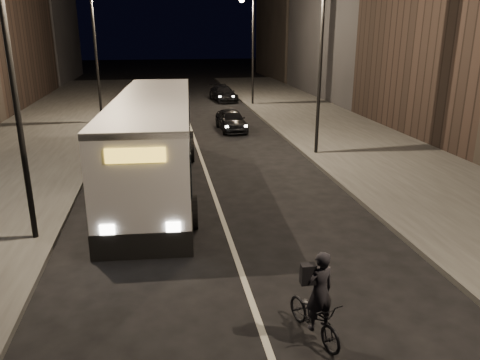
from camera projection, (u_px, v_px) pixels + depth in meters
name	position (u px, v px, depth m)	size (l,w,h in m)	color
ground	(250.00, 298.00, 10.83)	(180.00, 180.00, 0.00)	black
sidewalk_right	(355.00, 142.00, 25.30)	(7.00, 70.00, 0.16)	#333331
sidewalk_left	(23.00, 156.00, 22.56)	(7.00, 70.00, 0.16)	#333331
streetlight_right_mid	(316.00, 42.00, 21.28)	(1.20, 0.44, 8.12)	black
streetlight_right_far	(250.00, 37.00, 36.29)	(1.20, 0.44, 8.12)	black
streetlight_left_near	(20.00, 52.00, 12.07)	(1.20, 0.44, 8.12)	black
streetlight_left_far	(99.00, 39.00, 28.94)	(1.20, 0.44, 8.12)	black
city_bus	(155.00, 138.00, 18.16)	(3.67, 13.09, 3.49)	silver
cyclist_on_bicycle	(316.00, 309.00, 9.23)	(1.05, 1.82, 1.98)	black
car_near	(231.00, 120.00, 28.46)	(1.52, 3.78, 1.29)	black
car_mid	(139.00, 106.00, 33.28)	(1.42, 4.06, 1.34)	#323234
car_far	(223.00, 94.00, 40.16)	(1.77, 4.35, 1.26)	black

